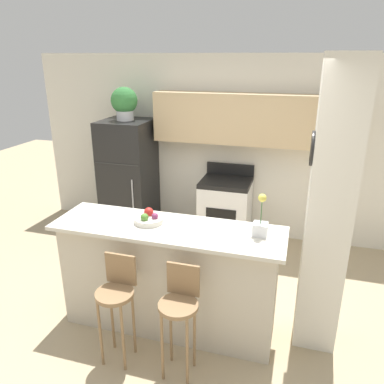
# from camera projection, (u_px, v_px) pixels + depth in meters

# --- Properties ---
(ground_plane) EXTENTS (14.00, 14.00, 0.00)m
(ground_plane) POSITION_uv_depth(u_px,v_px,m) (170.00, 324.00, 3.72)
(ground_plane) COLOR tan
(wall_back) EXTENTS (5.60, 0.38, 2.55)m
(wall_back) POSITION_uv_depth(u_px,v_px,m) (231.00, 137.00, 5.18)
(wall_back) COLOR silver
(wall_back) RESTS_ON ground_plane
(pillar_right) EXTENTS (0.38, 0.32, 2.55)m
(pillar_right) POSITION_uv_depth(u_px,v_px,m) (329.00, 214.00, 3.11)
(pillar_right) COLOR silver
(pillar_right) RESTS_ON ground_plane
(counter_bar) EXTENTS (2.11, 0.62, 1.07)m
(counter_bar) POSITION_uv_depth(u_px,v_px,m) (168.00, 278.00, 3.54)
(counter_bar) COLOR beige
(counter_bar) RESTS_ON ground_plane
(refrigerator) EXTENTS (0.68, 0.72, 1.67)m
(refrigerator) POSITION_uv_depth(u_px,v_px,m) (129.00, 178.00, 5.47)
(refrigerator) COLOR black
(refrigerator) RESTS_ON ground_plane
(stove_range) EXTENTS (0.68, 0.60, 1.07)m
(stove_range) POSITION_uv_depth(u_px,v_px,m) (225.00, 210.00, 5.28)
(stove_range) COLOR white
(stove_range) RESTS_ON ground_plane
(bar_stool_left) EXTENTS (0.32, 0.32, 0.97)m
(bar_stool_left) POSITION_uv_depth(u_px,v_px,m) (117.00, 295.00, 3.13)
(bar_stool_left) COLOR olive
(bar_stool_left) RESTS_ON ground_plane
(bar_stool_right) EXTENTS (0.32, 0.32, 0.97)m
(bar_stool_right) POSITION_uv_depth(u_px,v_px,m) (180.00, 307.00, 2.98)
(bar_stool_right) COLOR olive
(bar_stool_right) RESTS_ON ground_plane
(potted_plant_on_fridge) EXTENTS (0.36, 0.36, 0.45)m
(potted_plant_on_fridge) POSITION_uv_depth(u_px,v_px,m) (124.00, 102.00, 5.10)
(potted_plant_on_fridge) COLOR silver
(potted_plant_on_fridge) RESTS_ON refrigerator
(orchid_vase) EXTENTS (0.12, 0.12, 0.37)m
(orchid_vase) POSITION_uv_depth(u_px,v_px,m) (261.00, 224.00, 3.16)
(orchid_vase) COLOR white
(orchid_vase) RESTS_ON counter_bar
(fruit_bowl) EXTENTS (0.27, 0.27, 0.12)m
(fruit_bowl) POSITION_uv_depth(u_px,v_px,m) (149.00, 218.00, 3.43)
(fruit_bowl) COLOR silver
(fruit_bowl) RESTS_ON counter_bar
(trash_bin) EXTENTS (0.28, 0.28, 0.38)m
(trash_bin) POSITION_uv_depth(u_px,v_px,m) (160.00, 229.00, 5.32)
(trash_bin) COLOR #59595B
(trash_bin) RESTS_ON ground_plane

